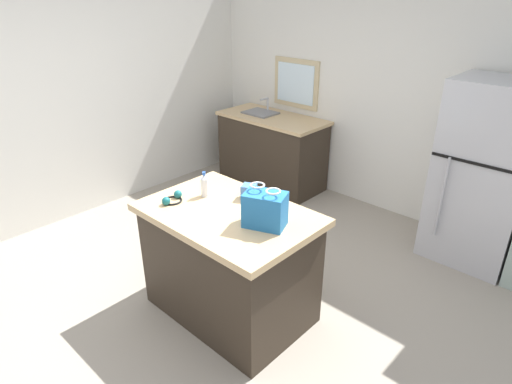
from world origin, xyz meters
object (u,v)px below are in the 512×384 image
bottle (205,185)px  refrigerator (484,175)px  shopping_bag (265,209)px  small_box (249,192)px  ear_defenders (172,199)px  kitchen_island (230,263)px

bottle → refrigerator: bearing=55.6°
refrigerator → bottle: refrigerator is taller
shopping_bag → bottle: size_ratio=1.61×
shopping_bag → small_box: 0.44m
refrigerator → bottle: size_ratio=8.41×
refrigerator → shopping_bag: 2.24m
small_box → ear_defenders: (-0.39, -0.44, -0.03)m
shopping_bag → kitchen_island: bearing=-174.6°
small_box → bottle: bottle is taller
kitchen_island → ear_defenders: size_ratio=6.53×
refrigerator → ear_defenders: refrigerator is taller
shopping_bag → ear_defenders: 0.79m
bottle → ear_defenders: size_ratio=1.03×
bottle → ear_defenders: bottle is taller
kitchen_island → refrigerator: (1.10, 2.13, 0.39)m
shopping_bag → bottle: shopping_bag is taller
ear_defenders → kitchen_island: bearing=22.6°
kitchen_island → small_box: (-0.04, 0.26, 0.51)m
bottle → shopping_bag: bearing=-2.1°
refrigerator → ear_defenders: size_ratio=8.65×
refrigerator → ear_defenders: 2.77m
small_box → refrigerator: bearing=58.6°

